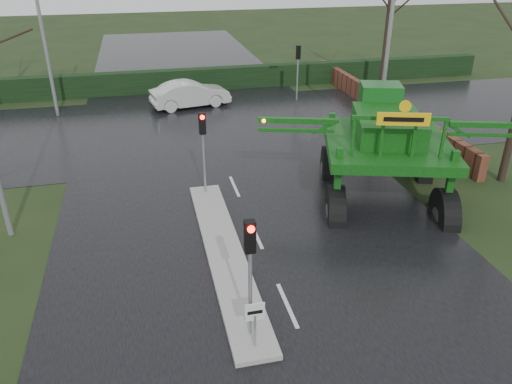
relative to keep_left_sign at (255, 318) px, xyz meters
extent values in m
plane|color=black|center=(1.30, 1.50, -1.06)|extent=(140.00, 140.00, 0.00)
cube|color=black|center=(1.30, 11.50, -1.05)|extent=(14.00, 80.00, 0.02)
cube|color=black|center=(1.30, 17.50, -1.05)|extent=(80.00, 12.00, 0.02)
cube|color=gray|center=(0.00, 4.50, -0.97)|extent=(1.20, 10.00, 0.16)
cube|color=black|center=(1.30, 25.50, -0.31)|extent=(44.00, 0.90, 1.50)
cube|color=#592D1E|center=(11.80, 17.50, -0.46)|extent=(0.40, 20.00, 1.20)
cylinder|color=gray|center=(0.00, 0.00, -0.41)|extent=(0.07, 0.07, 1.00)
cube|color=silver|center=(0.00, 0.00, 0.19)|extent=(0.50, 0.04, 0.50)
cube|color=black|center=(0.00, -0.02, 0.19)|extent=(0.38, 0.01, 0.10)
cylinder|color=gray|center=(0.00, 0.50, 0.69)|extent=(0.10, 0.10, 3.50)
cube|color=black|center=(0.00, 0.50, 2.04)|extent=(0.26, 0.22, 0.85)
sphere|color=#FF0C07|center=(0.00, 0.37, 2.32)|extent=(0.18, 0.18, 0.18)
cylinder|color=gray|center=(0.00, 9.00, 0.69)|extent=(0.10, 0.10, 3.50)
cube|color=black|center=(0.00, 9.00, 2.04)|extent=(0.26, 0.22, 0.85)
sphere|color=#FF0C07|center=(0.00, 8.87, 2.32)|extent=(0.18, 0.18, 0.18)
cylinder|color=gray|center=(7.80, 21.50, 0.69)|extent=(0.10, 0.10, 3.50)
cube|color=black|center=(7.80, 21.50, 2.04)|extent=(0.26, 0.22, 0.85)
sphere|color=#FF0C07|center=(7.80, 21.63, 2.32)|extent=(0.18, 0.18, 0.18)
cylinder|color=gray|center=(9.80, 13.50, 3.94)|extent=(0.20, 0.20, 10.00)
cylinder|color=gray|center=(-7.20, 21.50, 3.94)|extent=(0.20, 0.20, 10.00)
cylinder|color=black|center=(14.30, 22.50, 3.94)|extent=(0.32, 0.32, 10.00)
cylinder|color=black|center=(3.25, 8.83, 0.08)|extent=(1.26, 2.35, 2.27)
cylinder|color=#595B56|center=(3.25, 8.83, 0.08)|extent=(0.87, 0.96, 0.79)
cube|color=#0B400B|center=(3.25, 8.83, 1.50)|extent=(0.31, 0.31, 2.61)
cylinder|color=black|center=(7.15, 7.64, 0.08)|extent=(1.26, 2.35, 2.27)
cylinder|color=#595B56|center=(7.15, 7.64, 0.08)|extent=(0.87, 0.96, 0.79)
cube|color=#0B400B|center=(7.15, 7.64, 1.50)|extent=(0.31, 0.31, 2.61)
cylinder|color=black|center=(2.05, 4.93, 0.08)|extent=(1.26, 2.35, 2.27)
cylinder|color=#595B56|center=(2.05, 4.93, 0.08)|extent=(0.87, 0.96, 0.79)
cube|color=#0B400B|center=(2.05, 4.93, 1.50)|extent=(0.31, 0.31, 2.61)
cylinder|color=black|center=(5.96, 3.73, 0.08)|extent=(1.26, 2.35, 2.27)
cylinder|color=#595B56|center=(5.96, 3.73, 0.08)|extent=(0.87, 0.96, 0.79)
cube|color=#0B400B|center=(5.96, 3.73, 1.50)|extent=(0.31, 0.31, 2.61)
cube|color=#0B400B|center=(4.60, 6.28, 2.23)|extent=(6.15, 6.60, 0.40)
cube|color=#0B400B|center=(4.67, 6.50, 2.86)|extent=(3.38, 3.99, 1.02)
cube|color=#135419|center=(5.33, 8.67, 3.25)|extent=(2.03, 1.80, 1.48)
cube|color=#0B400B|center=(4.07, 4.54, 3.88)|extent=(3.30, 1.13, 0.14)
cube|color=#0B400B|center=(1.00, 6.91, 3.25)|extent=(2.88, 1.06, 0.20)
sphere|color=orange|center=(-0.23, 7.17, 3.25)|extent=(0.16, 0.16, 0.16)
cube|color=#0B400B|center=(7.94, 4.78, 3.25)|extent=(2.88, 1.06, 0.20)
sphere|color=orange|center=(9.10, 4.31, 3.25)|extent=(0.16, 0.16, 0.16)
cube|color=yellow|center=(3.94, 4.11, 3.99)|extent=(1.76, 0.60, 0.45)
cube|color=black|center=(3.94, 4.11, 3.99)|extent=(1.31, 0.41, 0.16)
cylinder|color=yellow|center=(3.94, 4.11, 4.45)|extent=(0.40, 0.16, 0.41)
imported|color=silver|center=(0.80, 21.52, -1.06)|extent=(5.16, 2.63, 1.62)
camera|label=1|loc=(-2.14, -9.32, 8.25)|focal=35.00mm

